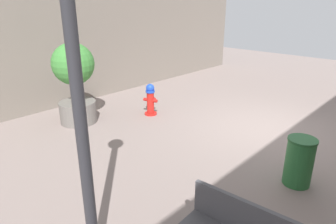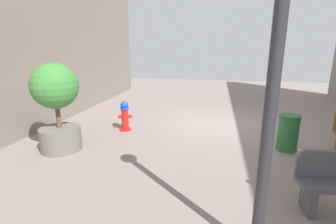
{
  "view_description": "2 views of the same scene",
  "coord_description": "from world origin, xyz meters",
  "px_view_note": "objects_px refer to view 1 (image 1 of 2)",
  "views": [
    {
      "loc": [
        -2.97,
        6.95,
        3.13
      ],
      "look_at": [
        1.23,
        2.46,
        0.85
      ],
      "focal_mm": 32.17,
      "sensor_mm": 36.0,
      "label": 1
    },
    {
      "loc": [
        0.31,
        8.08,
        2.46
      ],
      "look_at": [
        1.59,
        1.72,
        0.76
      ],
      "focal_mm": 26.1,
      "sensor_mm": 36.0,
      "label": 2
    }
  ],
  "objects_px": {
    "fire_hydrant": "(150,99)",
    "trash_bin": "(299,162)",
    "planter_tree": "(75,79)",
    "street_lamp": "(76,77)"
  },
  "relations": [
    {
      "from": "street_lamp",
      "to": "trash_bin",
      "type": "height_order",
      "value": "street_lamp"
    },
    {
      "from": "fire_hydrant",
      "to": "planter_tree",
      "type": "xyz_separation_m",
      "value": [
        1.02,
        1.74,
        0.75
      ]
    },
    {
      "from": "planter_tree",
      "to": "trash_bin",
      "type": "xyz_separation_m",
      "value": [
        -5.51,
        -1.09,
        -0.76
      ]
    },
    {
      "from": "fire_hydrant",
      "to": "planter_tree",
      "type": "height_order",
      "value": "planter_tree"
    },
    {
      "from": "street_lamp",
      "to": "trash_bin",
      "type": "xyz_separation_m",
      "value": [
        -1.21,
        -3.48,
        -1.95
      ]
    },
    {
      "from": "fire_hydrant",
      "to": "trash_bin",
      "type": "relative_size",
      "value": 1.03
    },
    {
      "from": "planter_tree",
      "to": "trash_bin",
      "type": "relative_size",
      "value": 2.4
    },
    {
      "from": "planter_tree",
      "to": "street_lamp",
      "type": "relative_size",
      "value": 0.56
    },
    {
      "from": "fire_hydrant",
      "to": "trash_bin",
      "type": "height_order",
      "value": "fire_hydrant"
    },
    {
      "from": "trash_bin",
      "to": "street_lamp",
      "type": "bearing_deg",
      "value": 70.85
    }
  ]
}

